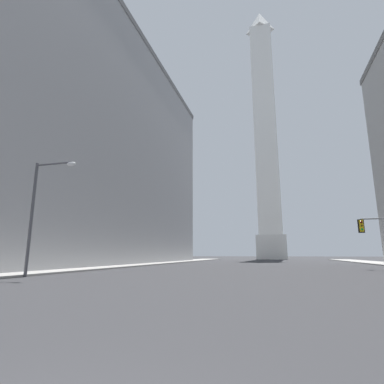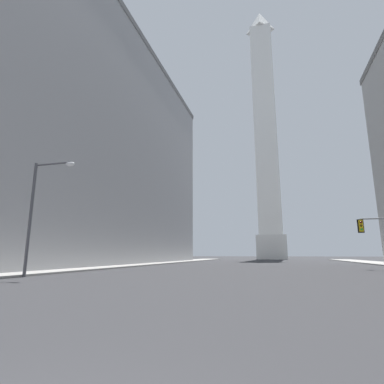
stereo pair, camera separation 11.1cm
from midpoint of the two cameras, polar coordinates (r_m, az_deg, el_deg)
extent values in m
cube|color=gray|center=(37.04, -13.55, -13.50)|extent=(5.00, 104.09, 0.15)
cube|color=#9E9EA0|center=(48.90, -23.31, 7.63)|extent=(23.55, 59.29, 33.65)
cube|color=slate|center=(56.77, -21.77, 24.35)|extent=(23.79, 59.88, 0.90)
cube|color=silver|center=(87.92, 14.99, -10.13)|extent=(8.06, 8.06, 6.58)
cube|color=white|center=(95.84, 13.82, 12.10)|extent=(6.45, 6.45, 66.06)
pyramid|color=white|center=(115.40, 12.81, 28.98)|extent=(6.45, 6.45, 7.10)
cube|color=yellow|center=(33.56, 29.58, -5.63)|extent=(0.36, 0.36, 1.10)
cube|color=black|center=(33.74, 29.53, -5.66)|extent=(0.58, 0.07, 1.32)
sphere|color=#410907|center=(33.40, 29.57, -5.02)|extent=(0.22, 0.22, 0.22)
sphere|color=#483506|center=(33.38, 29.63, -5.60)|extent=(0.22, 0.22, 0.22)
sphere|color=green|center=(33.35, 29.69, -6.18)|extent=(0.22, 0.22, 0.22)
cylinder|color=#4C4C51|center=(22.21, -28.30, -4.39)|extent=(0.20, 0.20, 7.43)
cylinder|color=#4C4C51|center=(21.96, -24.83, 4.88)|extent=(2.71, 0.12, 0.12)
sphere|color=#4C4C51|center=(22.85, -27.43, 4.50)|extent=(0.20, 0.20, 0.20)
ellipsoid|color=silver|center=(21.09, -22.04, 4.97)|extent=(0.64, 0.36, 0.26)
camera|label=1|loc=(0.06, -89.95, -0.01)|focal=28.00mm
camera|label=2|loc=(0.06, 90.05, 0.01)|focal=28.00mm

